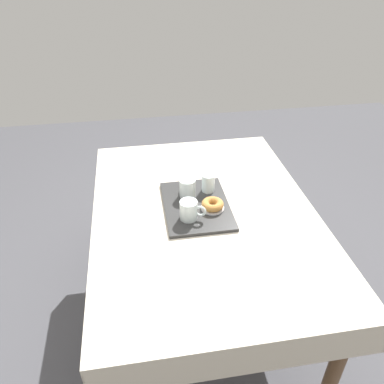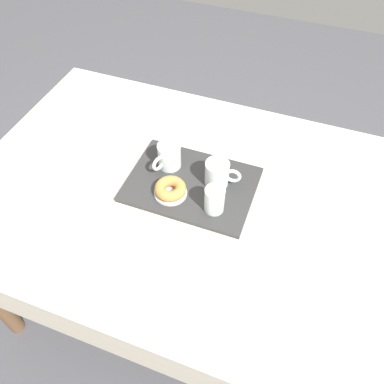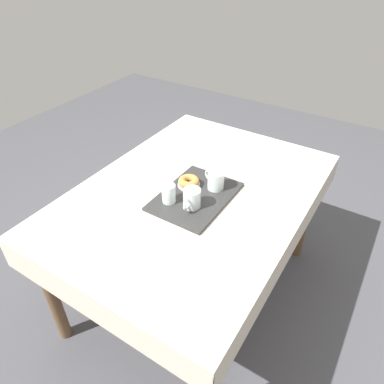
{
  "view_description": "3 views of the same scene",
  "coord_description": "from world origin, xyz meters",
  "px_view_note": "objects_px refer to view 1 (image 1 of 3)",
  "views": [
    {
      "loc": [
        1.45,
        -0.3,
        1.89
      ],
      "look_at": [
        -0.08,
        -0.05,
        0.84
      ],
      "focal_mm": 35.72,
      "sensor_mm": 36.0,
      "label": 1
    },
    {
      "loc": [
        -0.36,
        0.81,
        1.81
      ],
      "look_at": [
        -0.06,
        0.02,
        0.8
      ],
      "focal_mm": 36.64,
      "sensor_mm": 36.0,
      "label": 2
    },
    {
      "loc": [
        -1.21,
        -0.76,
        1.84
      ],
      "look_at": [
        -0.04,
        -0.01,
        0.79
      ],
      "focal_mm": 33.1,
      "sensor_mm": 36.0,
      "label": 3
    }
  ],
  "objects_px": {
    "dining_table": "(204,226)",
    "serving_tray": "(196,205)",
    "tea_mug_right": "(189,211)",
    "donut_plate_left": "(212,208)",
    "sugar_donut_left": "(213,204)",
    "tea_mug_left": "(187,188)",
    "water_glass_near": "(208,184)"
  },
  "relations": [
    {
      "from": "dining_table",
      "to": "water_glass_near",
      "type": "bearing_deg",
      "value": 162.62
    },
    {
      "from": "serving_tray",
      "to": "tea_mug_left",
      "type": "distance_m",
      "value": 0.1
    },
    {
      "from": "tea_mug_right",
      "to": "donut_plate_left",
      "type": "height_order",
      "value": "tea_mug_right"
    },
    {
      "from": "dining_table",
      "to": "tea_mug_left",
      "type": "xyz_separation_m",
      "value": [
        -0.12,
        -0.06,
        0.16
      ]
    },
    {
      "from": "tea_mug_left",
      "to": "donut_plate_left",
      "type": "relative_size",
      "value": 1.11
    },
    {
      "from": "water_glass_near",
      "to": "sugar_donut_left",
      "type": "height_order",
      "value": "water_glass_near"
    },
    {
      "from": "serving_tray",
      "to": "sugar_donut_left",
      "type": "height_order",
      "value": "sugar_donut_left"
    },
    {
      "from": "tea_mug_left",
      "to": "donut_plate_left",
      "type": "height_order",
      "value": "tea_mug_left"
    },
    {
      "from": "tea_mug_right",
      "to": "donut_plate_left",
      "type": "bearing_deg",
      "value": 114.25
    },
    {
      "from": "water_glass_near",
      "to": "sugar_donut_left",
      "type": "bearing_deg",
      "value": -3.58
    },
    {
      "from": "tea_mug_left",
      "to": "water_glass_near",
      "type": "distance_m",
      "value": 0.11
    },
    {
      "from": "water_glass_near",
      "to": "sugar_donut_left",
      "type": "xyz_separation_m",
      "value": [
        0.16,
        -0.01,
        -0.02
      ]
    },
    {
      "from": "tea_mug_left",
      "to": "water_glass_near",
      "type": "height_order",
      "value": "same"
    },
    {
      "from": "serving_tray",
      "to": "water_glass_near",
      "type": "distance_m",
      "value": 0.14
    },
    {
      "from": "dining_table",
      "to": "tea_mug_left",
      "type": "distance_m",
      "value": 0.21
    },
    {
      "from": "dining_table",
      "to": "donut_plate_left",
      "type": "xyz_separation_m",
      "value": [
        0.01,
        0.04,
        0.12
      ]
    },
    {
      "from": "dining_table",
      "to": "serving_tray",
      "type": "distance_m",
      "value": 0.12
    },
    {
      "from": "dining_table",
      "to": "tea_mug_right",
      "type": "distance_m",
      "value": 0.19
    },
    {
      "from": "dining_table",
      "to": "donut_plate_left",
      "type": "distance_m",
      "value": 0.12
    },
    {
      "from": "tea_mug_left",
      "to": "water_glass_near",
      "type": "relative_size",
      "value": 1.34
    },
    {
      "from": "tea_mug_right",
      "to": "water_glass_near",
      "type": "xyz_separation_m",
      "value": [
        -0.21,
        0.13,
        -0.0
      ]
    },
    {
      "from": "sugar_donut_left",
      "to": "tea_mug_left",
      "type": "bearing_deg",
      "value": -142.3
    },
    {
      "from": "tea_mug_left",
      "to": "sugar_donut_left",
      "type": "relative_size",
      "value": 1.17
    },
    {
      "from": "dining_table",
      "to": "tea_mug_left",
      "type": "height_order",
      "value": "tea_mug_left"
    },
    {
      "from": "dining_table",
      "to": "sugar_donut_left",
      "type": "relative_size",
      "value": 13.9
    },
    {
      "from": "tea_mug_right",
      "to": "donut_plate_left",
      "type": "xyz_separation_m",
      "value": [
        -0.06,
        0.12,
        -0.04
      ]
    },
    {
      "from": "tea_mug_right",
      "to": "tea_mug_left",
      "type": "bearing_deg",
      "value": 173.64
    },
    {
      "from": "serving_tray",
      "to": "sugar_donut_left",
      "type": "xyz_separation_m",
      "value": [
        0.05,
        0.07,
        0.03
      ]
    },
    {
      "from": "serving_tray",
      "to": "water_glass_near",
      "type": "xyz_separation_m",
      "value": [
        -0.11,
        0.08,
        0.05
      ]
    },
    {
      "from": "donut_plate_left",
      "to": "tea_mug_left",
      "type": "bearing_deg",
      "value": -142.3
    },
    {
      "from": "donut_plate_left",
      "to": "sugar_donut_left",
      "type": "distance_m",
      "value": 0.02
    },
    {
      "from": "sugar_donut_left",
      "to": "tea_mug_right",
      "type": "bearing_deg",
      "value": -65.75
    }
  ]
}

